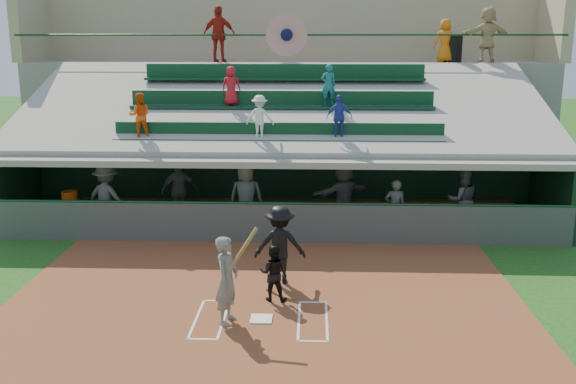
{
  "coord_description": "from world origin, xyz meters",
  "views": [
    {
      "loc": [
        1.01,
        -11.78,
        5.45
      ],
      "look_at": [
        0.39,
        3.5,
        1.8
      ],
      "focal_mm": 40.0,
      "sensor_mm": 36.0,
      "label": 1
    }
  ],
  "objects_px": {
    "trash_bin": "(453,49)",
    "catcher": "(273,273)",
    "home_plate": "(261,319)",
    "batter_at_plate": "(227,280)",
    "white_table": "(70,218)",
    "water_cooler": "(70,199)"
  },
  "relations": [
    {
      "from": "home_plate",
      "to": "batter_at_plate",
      "type": "distance_m",
      "value": 1.09
    },
    {
      "from": "white_table",
      "to": "water_cooler",
      "type": "bearing_deg",
      "value": 55.09
    },
    {
      "from": "home_plate",
      "to": "catcher",
      "type": "distance_m",
      "value": 1.18
    },
    {
      "from": "catcher",
      "to": "home_plate",
      "type": "bearing_deg",
      "value": 85.68
    },
    {
      "from": "trash_bin",
      "to": "catcher",
      "type": "bearing_deg",
      "value": -116.75
    },
    {
      "from": "batter_at_plate",
      "to": "water_cooler",
      "type": "distance_m",
      "value": 8.16
    },
    {
      "from": "trash_bin",
      "to": "white_table",
      "type": "bearing_deg",
      "value": -150.37
    },
    {
      "from": "catcher",
      "to": "water_cooler",
      "type": "relative_size",
      "value": 2.74
    },
    {
      "from": "catcher",
      "to": "trash_bin",
      "type": "bearing_deg",
      "value": -111.11
    },
    {
      "from": "home_plate",
      "to": "catcher",
      "type": "xyz_separation_m",
      "value": [
        0.18,
        1.01,
        0.59
      ]
    },
    {
      "from": "home_plate",
      "to": "water_cooler",
      "type": "relative_size",
      "value": 0.97
    },
    {
      "from": "batter_at_plate",
      "to": "catcher",
      "type": "bearing_deg",
      "value": 54.42
    },
    {
      "from": "batter_at_plate",
      "to": "trash_bin",
      "type": "bearing_deg",
      "value": 62.41
    },
    {
      "from": "batter_at_plate",
      "to": "water_cooler",
      "type": "bearing_deg",
      "value": 131.49
    },
    {
      "from": "batter_at_plate",
      "to": "water_cooler",
      "type": "xyz_separation_m",
      "value": [
        -5.41,
        6.11,
        0.04
      ]
    },
    {
      "from": "home_plate",
      "to": "white_table",
      "type": "height_order",
      "value": "white_table"
    },
    {
      "from": "white_table",
      "to": "trash_bin",
      "type": "height_order",
      "value": "trash_bin"
    },
    {
      "from": "batter_at_plate",
      "to": "white_table",
      "type": "xyz_separation_m",
      "value": [
        -5.42,
        6.08,
        -0.53
      ]
    },
    {
      "from": "catcher",
      "to": "white_table",
      "type": "height_order",
      "value": "catcher"
    },
    {
      "from": "catcher",
      "to": "trash_bin",
      "type": "distance_m",
      "value": 14.04
    },
    {
      "from": "home_plate",
      "to": "water_cooler",
      "type": "bearing_deg",
      "value": 135.37
    },
    {
      "from": "catcher",
      "to": "trash_bin",
      "type": "xyz_separation_m",
      "value": [
        5.99,
        11.88,
        4.47
      ]
    }
  ]
}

